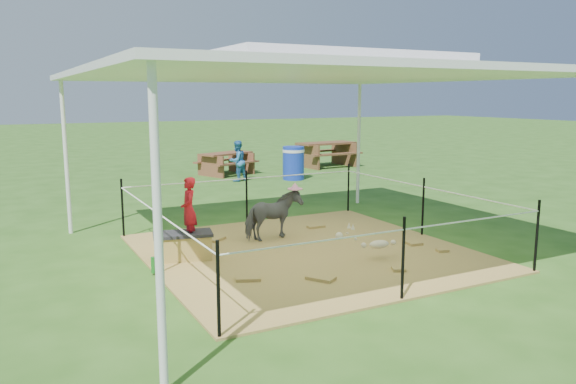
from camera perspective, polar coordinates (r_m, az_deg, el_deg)
name	(u,v)px	position (r m, az deg, el deg)	size (l,w,h in m)	color
ground	(306,253)	(8.54, 1.88, -6.24)	(90.00, 90.00, 0.00)	#2D5919
hay_patch	(306,252)	(8.53, 1.88, -6.14)	(4.60, 4.60, 0.03)	brown
canopy_tent	(307,72)	(8.21, 1.98, 12.12)	(6.30, 6.30, 2.90)	silver
rope_fence	(307,212)	(8.38, 1.90, -2.01)	(4.54, 4.54, 1.00)	black
straw_bale	(183,247)	(8.24, -10.60, -5.53)	(0.78, 0.39, 0.35)	#AE8D3F
dark_cloth	(183,234)	(8.19, -10.64, -4.21)	(0.83, 0.43, 0.04)	black
woman	(189,203)	(8.13, -10.07, -1.09)	(0.34, 0.22, 0.93)	red
green_bottle	(153,265)	(7.70, -13.53, -7.22)	(0.06, 0.06, 0.22)	#186F1E
pony	(273,215)	(9.13, -1.52, -2.40)	(0.43, 0.95, 0.80)	#48484C
pink_hat	(273,188)	(9.04, -1.53, 0.45)	(0.25, 0.25, 0.12)	pink
foal	(379,242)	(8.20, 9.24, -5.08)	(0.87, 0.48, 0.48)	#C5B290
trash_barrel	(293,163)	(15.91, 0.56, 2.96)	(0.61, 0.61, 0.94)	#1633AB
picnic_table_near	(226,164)	(17.02, -6.28, 2.89)	(1.61, 1.16, 0.67)	brown
picnic_table_far	(326,154)	(18.91, 3.88, 3.83)	(1.97, 1.42, 0.82)	#552F1D
distant_person	(237,161)	(15.64, -5.17, 3.16)	(0.55, 0.43, 1.13)	#2F73B3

